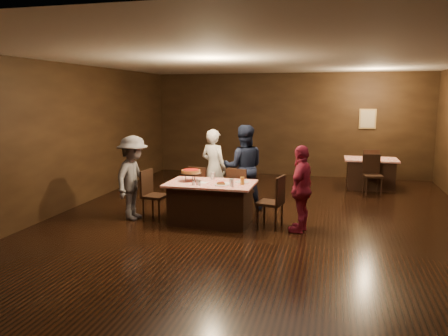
{
  "coord_description": "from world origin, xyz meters",
  "views": [
    {
      "loc": [
        1.29,
        -7.94,
        2.35
      ],
      "look_at": [
        -0.69,
        -0.08,
        1.0
      ],
      "focal_mm": 35.0,
      "sensor_mm": 36.0,
      "label": 1
    }
  ],
  "objects_px": {
    "chair_end_left": "(156,195)",
    "diner_red_shirt": "(301,189)",
    "chair_far_right": "(241,191)",
    "chair_back_near": "(373,175)",
    "pizza_stand": "(191,171)",
    "glass_amber": "(242,181)",
    "glass_front_right": "(232,183)",
    "chair_back_far": "(369,166)",
    "back_table": "(370,174)",
    "plate_empty": "(242,182)",
    "diner_grey_knit": "(133,178)",
    "diner_white_jacket": "(214,168)",
    "chair_end_right": "(270,202)",
    "main_table": "(211,203)",
    "glass_back": "(213,176)",
    "diner_navy_hoodie": "(244,167)"
  },
  "relations": [
    {
      "from": "chair_end_left",
      "to": "plate_empty",
      "type": "height_order",
      "value": "chair_end_left"
    },
    {
      "from": "diner_navy_hoodie",
      "to": "glass_front_right",
      "type": "distance_m",
      "value": 1.42
    },
    {
      "from": "diner_red_shirt",
      "to": "pizza_stand",
      "type": "xyz_separation_m",
      "value": [
        -2.05,
        0.13,
        0.19
      ]
    },
    {
      "from": "chair_back_far",
      "to": "glass_back",
      "type": "height_order",
      "value": "chair_back_far"
    },
    {
      "from": "chair_back_far",
      "to": "diner_grey_knit",
      "type": "relative_size",
      "value": 0.59
    },
    {
      "from": "chair_far_right",
      "to": "glass_amber",
      "type": "relative_size",
      "value": 6.79
    },
    {
      "from": "back_table",
      "to": "diner_grey_knit",
      "type": "height_order",
      "value": "diner_grey_knit"
    },
    {
      "from": "plate_empty",
      "to": "chair_back_near",
      "type": "bearing_deg",
      "value": 50.63
    },
    {
      "from": "chair_back_far",
      "to": "chair_end_left",
      "type": "bearing_deg",
      "value": 38.1
    },
    {
      "from": "chair_end_right",
      "to": "glass_front_right",
      "type": "relative_size",
      "value": 6.79
    },
    {
      "from": "glass_amber",
      "to": "back_table",
      "type": "bearing_deg",
      "value": 58.04
    },
    {
      "from": "diner_navy_hoodie",
      "to": "glass_back",
      "type": "relative_size",
      "value": 12.59
    },
    {
      "from": "chair_far_right",
      "to": "chair_end_left",
      "type": "bearing_deg",
      "value": 39.5
    },
    {
      "from": "chair_end_left",
      "to": "diner_red_shirt",
      "type": "bearing_deg",
      "value": -84.09
    },
    {
      "from": "chair_back_near",
      "to": "pizza_stand",
      "type": "distance_m",
      "value": 4.77
    },
    {
      "from": "chair_end_right",
      "to": "plate_empty",
      "type": "xyz_separation_m",
      "value": [
        -0.55,
        0.15,
        0.3
      ]
    },
    {
      "from": "pizza_stand",
      "to": "glass_amber",
      "type": "distance_m",
      "value": 1.01
    },
    {
      "from": "chair_end_left",
      "to": "diner_white_jacket",
      "type": "relative_size",
      "value": 0.57
    },
    {
      "from": "chair_end_left",
      "to": "chair_back_near",
      "type": "height_order",
      "value": "same"
    },
    {
      "from": "chair_end_right",
      "to": "diner_white_jacket",
      "type": "distance_m",
      "value": 1.93
    },
    {
      "from": "chair_end_left",
      "to": "pizza_stand",
      "type": "relative_size",
      "value": 2.5
    },
    {
      "from": "back_table",
      "to": "pizza_stand",
      "type": "bearing_deg",
      "value": -131.85
    },
    {
      "from": "diner_grey_knit",
      "to": "glass_front_right",
      "type": "distance_m",
      "value": 1.97
    },
    {
      "from": "glass_amber",
      "to": "glass_back",
      "type": "relative_size",
      "value": 1.0
    },
    {
      "from": "diner_white_jacket",
      "to": "diner_grey_knit",
      "type": "relative_size",
      "value": 1.03
    },
    {
      "from": "chair_back_near",
      "to": "diner_navy_hoodie",
      "type": "relative_size",
      "value": 0.54
    },
    {
      "from": "back_table",
      "to": "diner_white_jacket",
      "type": "height_order",
      "value": "diner_white_jacket"
    },
    {
      "from": "chair_end_left",
      "to": "glass_amber",
      "type": "bearing_deg",
      "value": -84.01
    },
    {
      "from": "chair_back_near",
      "to": "glass_amber",
      "type": "distance_m",
      "value": 4.16
    },
    {
      "from": "diner_red_shirt",
      "to": "pizza_stand",
      "type": "relative_size",
      "value": 3.99
    },
    {
      "from": "chair_far_right",
      "to": "diner_red_shirt",
      "type": "distance_m",
      "value": 1.53
    },
    {
      "from": "plate_empty",
      "to": "glass_amber",
      "type": "relative_size",
      "value": 1.79
    },
    {
      "from": "chair_back_far",
      "to": "glass_front_right",
      "type": "height_order",
      "value": "chair_back_far"
    },
    {
      "from": "glass_amber",
      "to": "glass_back",
      "type": "xyz_separation_m",
      "value": [
        -0.65,
        0.35,
        0.0
      ]
    },
    {
      "from": "main_table",
      "to": "glass_back",
      "type": "distance_m",
      "value": 0.55
    },
    {
      "from": "chair_end_right",
      "to": "diner_navy_hoodie",
      "type": "bearing_deg",
      "value": -136.27
    },
    {
      "from": "back_table",
      "to": "glass_back",
      "type": "height_order",
      "value": "glass_back"
    },
    {
      "from": "chair_back_near",
      "to": "glass_front_right",
      "type": "xyz_separation_m",
      "value": [
        -2.65,
        -3.51,
        0.37
      ]
    },
    {
      "from": "main_table",
      "to": "diner_red_shirt",
      "type": "bearing_deg",
      "value": -2.93
    },
    {
      "from": "diner_red_shirt",
      "to": "glass_back",
      "type": "bearing_deg",
      "value": -89.43
    },
    {
      "from": "main_table",
      "to": "glass_back",
      "type": "relative_size",
      "value": 11.43
    },
    {
      "from": "glass_amber",
      "to": "glass_back",
      "type": "distance_m",
      "value": 0.74
    },
    {
      "from": "plate_empty",
      "to": "diner_grey_knit",
      "type": "bearing_deg",
      "value": -173.83
    },
    {
      "from": "diner_grey_knit",
      "to": "plate_empty",
      "type": "xyz_separation_m",
      "value": [
        2.06,
        0.22,
        -0.02
      ]
    },
    {
      "from": "back_table",
      "to": "diner_white_jacket",
      "type": "distance_m",
      "value": 4.35
    },
    {
      "from": "chair_far_right",
      "to": "chair_back_near",
      "type": "xyz_separation_m",
      "value": [
        2.7,
        2.51,
        0.0
      ]
    },
    {
      "from": "pizza_stand",
      "to": "glass_back",
      "type": "bearing_deg",
      "value": 35.54
    },
    {
      "from": "diner_white_jacket",
      "to": "plate_empty",
      "type": "bearing_deg",
      "value": 148.19
    },
    {
      "from": "diner_grey_knit",
      "to": "glass_amber",
      "type": "xyz_separation_m",
      "value": [
        2.11,
        0.02,
        0.04
      ]
    },
    {
      "from": "main_table",
      "to": "pizza_stand",
      "type": "distance_m",
      "value": 0.7
    }
  ]
}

